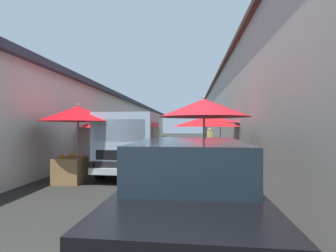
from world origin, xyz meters
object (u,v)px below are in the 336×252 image
Objects in this scene: hatchback_car at (190,190)px; delivery_truck at (134,145)px; parked_scooter at (209,161)px; fruit_stall_far_left at (77,123)px; fruit_stall_near_right at (203,118)px; vendor_by_crates at (210,137)px; fruit_stall_mid_lane at (220,125)px; fruit_stall_near_left at (104,129)px; fruit_stall_far_right at (207,127)px.

delivery_truck is (4.57, 1.91, 0.30)m from hatchback_car.
parked_scooter is (5.14, -0.66, -0.29)m from hatchback_car.
fruit_stall_near_right reaches higher than fruit_stall_far_left.
fruit_stall_far_left is at bearing 156.41° from vendor_by_crates.
delivery_truck is (1.04, -1.51, -0.74)m from fruit_stall_far_left.
vendor_by_crates is at bearing -5.53° from hatchback_car.
delivery_truck is 3.23× the size of vendor_by_crates.
fruit_stall_far_left is 12.13m from vendor_by_crates.
fruit_stall_far_left is 1.43× the size of parked_scooter.
fruit_stall_near_right is 3.08m from delivery_truck.
fruit_stall_mid_lane is (7.72, -1.34, -0.13)m from fruit_stall_near_right.
vendor_by_crates is (11.98, -1.09, -1.00)m from fruit_stall_near_right.
fruit_stall_near_left is at bearing 5.62° from fruit_stall_far_left.
fruit_stall_far_left reaches higher than delivery_truck.
fruit_stall_near_left is 6.47m from fruit_stall_mid_lane.
fruit_stall_far_right is at bearing -51.87° from delivery_truck.
fruit_stall_far_right is 3.87m from fruit_stall_mid_lane.
fruit_stall_near_right is 2.89m from hatchback_car.
hatchback_car is (-6.82, -3.75, -0.84)m from fruit_stall_near_left.
fruit_stall_far_left reaches higher than fruit_stall_near_left.
fruit_stall_near_right reaches higher than fruit_stall_near_left.
fruit_stall_near_right reaches higher than fruit_stall_far_right.
fruit_stall_far_right is 1.90m from parked_scooter.
delivery_truck reaches higher than parked_scooter.
delivery_truck is at bearing 148.21° from fruit_stall_mid_lane.
parked_scooter is (-1.46, 0.03, -1.22)m from fruit_stall_far_right.
vendor_by_crates is (14.60, -1.42, 0.15)m from hatchback_car.
fruit_stall_far_right is 4.00m from fruit_stall_near_right.
fruit_stall_near_left is 0.96× the size of fruit_stall_mid_lane.
delivery_truck is 3.02× the size of parked_scooter.
fruit_stall_mid_lane reaches higher than fruit_stall_near_left.
delivery_truck is at bearing -140.76° from fruit_stall_near_left.
hatchback_car is at bearing 174.05° from fruit_stall_far_right.
hatchback_car is at bearing -157.30° from delivery_truck.
vendor_by_crates is (11.08, -4.84, -0.89)m from fruit_stall_far_left.
fruit_stall_far_right is at bearing -1.24° from parked_scooter.
vendor_by_crates is at bearing -33.55° from fruit_stall_near_left.
fruit_stall_mid_lane is at bearing -11.03° from parked_scooter.
hatchback_car is at bearing 174.47° from vendor_by_crates.
delivery_truck is 10.58m from vendor_by_crates.
fruit_stall_near_right is at bearing -103.43° from fruit_stall_far_left.
fruit_stall_mid_lane reaches higher than parked_scooter.
fruit_stall_near_left is 4.85m from parked_scooter.
fruit_stall_near_left is at bearing 87.26° from fruit_stall_far_right.
fruit_stall_far_left reaches higher than fruit_stall_far_right.
vendor_by_crates is 9.50m from parked_scooter.
fruit_stall_near_left is at bearing 69.17° from parked_scooter.
fruit_stall_mid_lane reaches higher than delivery_truck.
fruit_stall_near_left is at bearing 39.24° from delivery_truck.
fruit_stall_near_left is 3.32m from fruit_stall_far_left.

